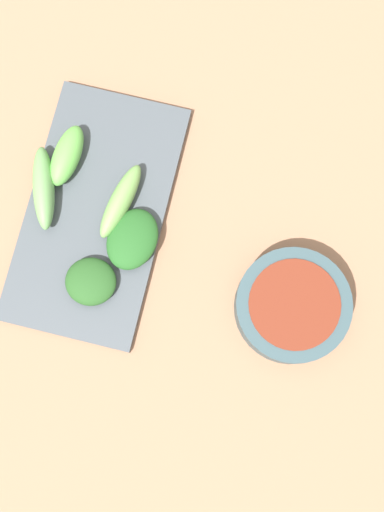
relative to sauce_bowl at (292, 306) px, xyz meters
name	(u,v)px	position (x,y,z in m)	size (l,w,h in m)	color
tabletop	(159,251)	(0.16, -0.03, -0.03)	(2.10, 2.10, 0.02)	#9A6F53
sauce_bowl	(292,306)	(0.00, 0.00, 0.00)	(0.13, 0.13, 0.04)	#344B52
serving_plate	(96,213)	(0.24, -0.05, -0.02)	(0.16, 0.29, 0.01)	#464D54
broccoli_leafy_0	(133,236)	(0.19, -0.03, 0.00)	(0.06, 0.07, 0.02)	#235A22
broccoli_stalk_1	(67,156)	(0.29, -0.11, 0.00)	(0.03, 0.08, 0.03)	#62B44B
broccoli_leafy_2	(91,282)	(0.23, 0.03, 0.00)	(0.06, 0.05, 0.02)	#265221
broccoli_stalk_3	(44,188)	(0.30, -0.06, 0.00)	(0.02, 0.10, 0.03)	#68A159
broccoli_stalk_4	(121,201)	(0.22, -0.07, 0.00)	(0.02, 0.09, 0.03)	#74AB55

